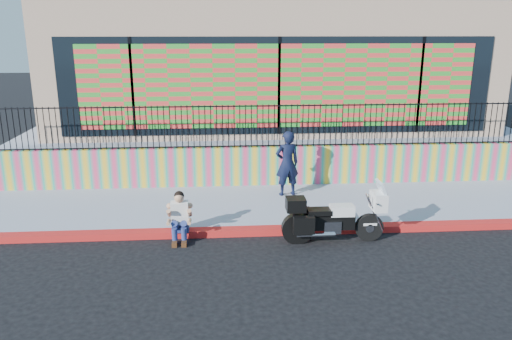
{
  "coord_description": "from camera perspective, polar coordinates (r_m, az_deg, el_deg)",
  "views": [
    {
      "loc": [
        -1.7,
        -10.38,
        4.44
      ],
      "look_at": [
        -0.88,
        1.2,
        1.16
      ],
      "focal_mm": 35.0,
      "sensor_mm": 36.0,
      "label": 1
    }
  ],
  "objects": [
    {
      "name": "seated_man",
      "position": [
        10.94,
        -8.72,
        -5.82
      ],
      "size": [
        0.54,
        0.71,
        1.06
      ],
      "color": "navy",
      "rests_on": "ground"
    },
    {
      "name": "ground",
      "position": [
        11.42,
        4.86,
        -7.17
      ],
      "size": [
        90.0,
        90.0,
        0.0
      ],
      "primitive_type": "plane",
      "color": "black",
      "rests_on": "ground"
    },
    {
      "name": "elevated_platform",
      "position": [
        19.19,
        1.11,
        4.31
      ],
      "size": [
        16.0,
        10.0,
        1.25
      ],
      "primitive_type": "cube",
      "color": "#9098AD",
      "rests_on": "ground"
    },
    {
      "name": "mural_wall",
      "position": [
        14.24,
        2.94,
        0.52
      ],
      "size": [
        16.0,
        0.2,
        1.1
      ],
      "primitive_type": "cube",
      "color": "#E63C6B",
      "rests_on": "sidewalk"
    },
    {
      "name": "sidewalk",
      "position": [
        12.91,
        3.76,
        -4.02
      ],
      "size": [
        16.0,
        3.0,
        0.15
      ],
      "primitive_type": "cube",
      "color": "#9098AD",
      "rests_on": "ground"
    },
    {
      "name": "police_officer",
      "position": [
        13.22,
        3.58,
        0.77
      ],
      "size": [
        0.71,
        0.54,
        1.75
      ],
      "primitive_type": "imported",
      "rotation": [
        0.0,
        0.0,
        3.34
      ],
      "color": "black",
      "rests_on": "sidewalk"
    },
    {
      "name": "metal_fence",
      "position": [
        13.98,
        3.01,
        5.07
      ],
      "size": [
        15.8,
        0.04,
        1.2
      ],
      "primitive_type": null,
      "color": "black",
      "rests_on": "mural_wall"
    },
    {
      "name": "storefront_building",
      "position": [
        18.63,
        1.21,
        12.11
      ],
      "size": [
        14.0,
        8.06,
        4.0
      ],
      "color": "tan",
      "rests_on": "elevated_platform"
    },
    {
      "name": "police_motorcycle",
      "position": [
        10.85,
        8.67,
        -5.33
      ],
      "size": [
        2.18,
        0.72,
        1.36
      ],
      "color": "black",
      "rests_on": "ground"
    },
    {
      "name": "red_curb",
      "position": [
        11.39,
        4.87,
        -6.83
      ],
      "size": [
        16.0,
        0.3,
        0.15
      ],
      "primitive_type": "cube",
      "color": "#B40C25",
      "rests_on": "ground"
    }
  ]
}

